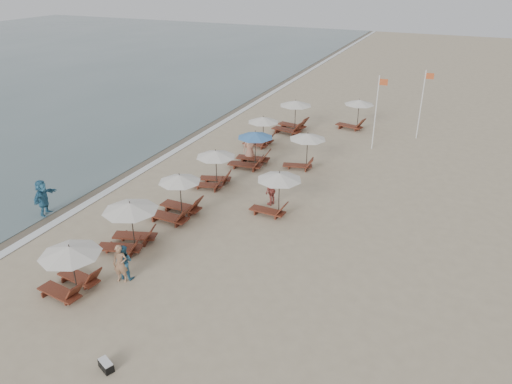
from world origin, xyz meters
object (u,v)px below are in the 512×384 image
at_px(lounger_station_0, 69,267).
at_px(lounger_station_5, 261,130).
at_px(lounger_station_4, 251,150).
at_px(inland_station_0, 275,188).
at_px(lounger_station_3, 213,167).
at_px(beachgoer_near, 120,264).
at_px(inland_station_2, 355,112).
at_px(beachgoer_far_a, 272,190).
at_px(waterline_walker, 43,198).
at_px(lounger_station_1, 128,224).
at_px(lounger_station_6, 291,117).
at_px(beachgoer_mid_a, 124,262).
at_px(inland_station_1, 304,146).
at_px(flag_pole_near, 376,110).
at_px(lounger_station_2, 176,199).
at_px(beachgoer_far_b, 250,147).
at_px(duffel_bag, 106,365).

xyz_separation_m(lounger_station_0, lounger_station_5, (0.15, 17.93, -0.02)).
relative_size(lounger_station_4, inland_station_0, 1.04).
distance_m(lounger_station_3, beachgoer_near, 9.47).
xyz_separation_m(inland_station_2, beachgoer_far_a, (-0.95, -14.23, -0.52)).
relative_size(lounger_station_3, waterline_walker, 1.32).
height_order(lounger_station_1, inland_station_2, lounger_station_1).
bearing_deg(beachgoer_near, lounger_station_1, 103.00).
height_order(lounger_station_6, beachgoer_mid_a, lounger_station_6).
relative_size(inland_station_1, beachgoer_far_a, 1.58).
bearing_deg(flag_pole_near, lounger_station_2, -116.79).
bearing_deg(lounger_station_4, inland_station_1, 16.36).
bearing_deg(lounger_station_6, lounger_station_4, -89.74).
bearing_deg(beachgoer_far_b, inland_station_1, -35.15).
bearing_deg(lounger_station_0, lounger_station_4, 85.71).
relative_size(beachgoer_far_b, duffel_bag, 2.90).
bearing_deg(duffel_bag, lounger_station_1, 120.85).
bearing_deg(beachgoer_far_a, lounger_station_6, -150.20).
xyz_separation_m(inland_station_0, duffel_bag, (-1.00, -11.61, -1.29)).
xyz_separation_m(lounger_station_4, beachgoer_far_a, (3.14, -4.39, -0.23)).
bearing_deg(waterline_walker, lounger_station_3, -56.22).
height_order(beachgoer_mid_a, waterline_walker, waterline_walker).
distance_m(lounger_station_2, beachgoer_near, 5.49).
relative_size(lounger_station_2, beachgoer_far_b, 1.43).
bearing_deg(inland_station_0, beachgoer_far_b, 123.85).
distance_m(lounger_station_3, lounger_station_6, 10.94).
xyz_separation_m(inland_station_1, beachgoer_near, (-2.85, -13.90, -0.67)).
relative_size(inland_station_2, beachgoer_near, 1.73).
height_order(inland_station_1, beachgoer_far_b, inland_station_1).
bearing_deg(lounger_station_0, inland_station_0, 61.97).
height_order(lounger_station_1, lounger_station_2, lounger_station_2).
relative_size(beachgoer_mid_a, duffel_bag, 2.35).
relative_size(lounger_station_4, waterline_walker, 1.43).
relative_size(lounger_station_5, beachgoer_mid_a, 1.59).
relative_size(lounger_station_6, inland_station_1, 1.11).
xyz_separation_m(beachgoer_far_a, waterline_walker, (-9.93, -5.59, 0.12)).
bearing_deg(inland_station_2, beachgoer_far_a, -93.82).
distance_m(inland_station_0, beachgoer_near, 8.41).
bearing_deg(inland_station_1, lounger_station_0, -105.31).
distance_m(lounger_station_6, flag_pole_near, 6.63).
relative_size(beachgoer_far_a, waterline_walker, 0.87).
distance_m(inland_station_0, waterline_walker, 11.47).
distance_m(lounger_station_0, lounger_station_2, 6.73).
bearing_deg(inland_station_2, beachgoer_mid_a, -99.70).
distance_m(lounger_station_2, inland_station_0, 4.88).
height_order(lounger_station_4, beachgoer_mid_a, lounger_station_4).
bearing_deg(lounger_station_3, beachgoer_far_a, -11.96).
xyz_separation_m(inland_station_0, flag_pole_near, (2.59, 11.45, 1.27)).
xyz_separation_m(lounger_station_2, lounger_station_6, (0.60, 14.92, 0.10)).
height_order(beachgoer_near, duffel_bag, beachgoer_near).
height_order(lounger_station_0, waterline_walker, lounger_station_0).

